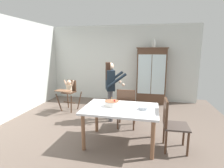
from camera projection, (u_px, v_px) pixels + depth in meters
name	position (u px, v px, depth m)	size (l,w,h in m)	color
ground_plane	(105.00, 129.00, 4.20)	(6.24, 6.24, 0.00)	#66564C
wall_back	(122.00, 63.00, 6.48)	(5.32, 0.06, 2.70)	silver
wall_left	(3.00, 70.00, 4.45)	(0.06, 5.32, 2.70)	silver
china_cabinet	(151.00, 76.00, 6.09)	(1.03, 0.48, 1.92)	#4C3323
ceramic_vase	(153.00, 44.00, 5.88)	(0.13, 0.13, 0.27)	#B2B7B2
high_chair_with_toddler	(69.00, 90.00, 5.37)	(0.67, 0.76, 0.95)	#4C3323
adult_person	(110.00, 84.00, 4.55)	(0.62, 0.61, 1.53)	#47474C
dining_table	(121.00, 112.00, 3.44)	(1.46, 1.02, 0.74)	silver
birthday_cake	(112.00, 103.00, 3.51)	(0.28, 0.28, 0.19)	white
serving_bowl	(143.00, 108.00, 3.32)	(0.18, 0.18, 0.06)	#B2BCC6
dining_chair_far_side	(126.00, 106.00, 4.13)	(0.45, 0.45, 0.96)	#4C3323
dining_chair_right_end	(171.00, 121.00, 3.25)	(0.44, 0.44, 0.96)	#4C3323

